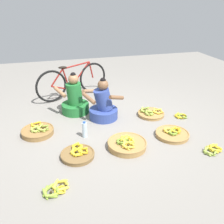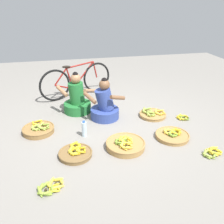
# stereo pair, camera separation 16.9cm
# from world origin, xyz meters

# --- Properties ---
(ground_plane) EXTENTS (10.00, 10.00, 0.00)m
(ground_plane) POSITION_xyz_m (0.00, 0.00, 0.00)
(ground_plane) COLOR gray
(vendor_woman_front) EXTENTS (0.73, 0.52, 0.77)m
(vendor_woman_front) POSITION_xyz_m (-0.03, 0.30, 0.25)
(vendor_woman_front) COLOR #334793
(vendor_woman_front) RESTS_ON ground
(vendor_woman_behind) EXTENTS (0.75, 0.53, 0.80)m
(vendor_woman_behind) POSITION_xyz_m (-0.49, 0.68, 0.25)
(vendor_woman_behind) COLOR #237233
(vendor_woman_behind) RESTS_ON ground
(bicycle_leaning) EXTENTS (1.60, 0.66, 0.73)m
(bicycle_leaning) POSITION_xyz_m (-0.42, 1.51, 0.36)
(bicycle_leaning) COLOR black
(bicycle_leaning) RESTS_ON ground
(banana_basket_mid_left) EXTENTS (0.59, 0.59, 0.16)m
(banana_basket_mid_left) POSITION_xyz_m (0.09, -0.73, 0.06)
(banana_basket_mid_left) COLOR #A87F47
(banana_basket_mid_left) RESTS_ON ground
(banana_basket_front_right) EXTENTS (0.48, 0.48, 0.14)m
(banana_basket_front_right) POSITION_xyz_m (-0.65, -0.77, 0.04)
(banana_basket_front_right) COLOR brown
(banana_basket_front_right) RESTS_ON ground
(banana_basket_near_vendor) EXTENTS (0.52, 0.52, 0.17)m
(banana_basket_near_vendor) POSITION_xyz_m (-1.20, 0.02, 0.06)
(banana_basket_near_vendor) COLOR olive
(banana_basket_near_vendor) RESTS_ON ground
(banana_basket_near_bicycle) EXTENTS (0.50, 0.50, 0.14)m
(banana_basket_near_bicycle) POSITION_xyz_m (0.86, 0.17, 0.04)
(banana_basket_near_bicycle) COLOR #A87F47
(banana_basket_near_bicycle) RESTS_ON ground
(banana_basket_front_left) EXTENTS (0.54, 0.54, 0.13)m
(banana_basket_front_left) POSITION_xyz_m (0.89, -0.61, 0.04)
(banana_basket_front_left) COLOR #A87F47
(banana_basket_front_left) RESTS_ON ground
(loose_bananas_back_left) EXTENTS (0.34, 0.30, 0.10)m
(loose_bananas_back_left) POSITION_xyz_m (-0.99, -1.37, 0.03)
(loose_bananas_back_left) COLOR yellow
(loose_bananas_back_left) RESTS_ON ground
(loose_bananas_back_center) EXTENTS (0.31, 0.26, 0.09)m
(loose_bananas_back_center) POSITION_xyz_m (1.26, -1.15, 0.03)
(loose_bananas_back_center) COLOR yellow
(loose_bananas_back_center) RESTS_ON ground
(loose_bananas_back_right) EXTENTS (0.23, 0.23, 0.09)m
(loose_bananas_back_right) POSITION_xyz_m (1.37, -0.05, 0.03)
(loose_bananas_back_right) COLOR gold
(loose_bananas_back_right) RESTS_ON ground
(water_bottle) EXTENTS (0.08, 0.08, 0.27)m
(water_bottle) POSITION_xyz_m (-0.47, -0.27, 0.13)
(water_bottle) COLOR silver
(water_bottle) RESTS_ON ground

